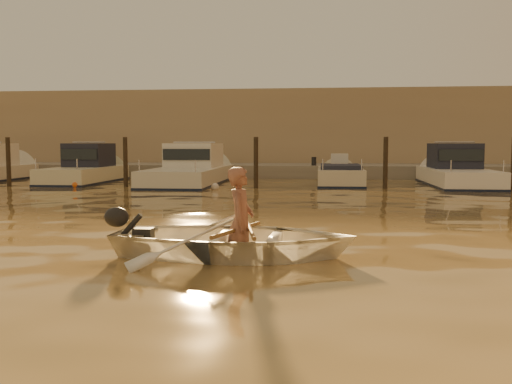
# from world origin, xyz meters

# --- Properties ---
(ground_plane) EXTENTS (160.00, 160.00, 0.00)m
(ground_plane) POSITION_xyz_m (0.00, 0.00, 0.00)
(ground_plane) COLOR olive
(ground_plane) RESTS_ON ground
(dinghy) EXTENTS (3.86, 2.83, 0.78)m
(dinghy) POSITION_xyz_m (0.99, 0.24, 0.27)
(dinghy) COLOR white
(dinghy) RESTS_ON ground_plane
(person) EXTENTS (0.43, 0.63, 1.69)m
(person) POSITION_xyz_m (1.09, 0.24, 0.55)
(person) COLOR #905948
(person) RESTS_ON dinghy
(outboard_motor) EXTENTS (0.91, 0.43, 0.70)m
(outboard_motor) POSITION_xyz_m (-0.51, 0.30, 0.28)
(outboard_motor) COLOR black
(outboard_motor) RESTS_ON dinghy
(oar_port) EXTENTS (0.42, 2.08, 0.13)m
(oar_port) POSITION_xyz_m (1.24, 0.23, 0.42)
(oar_port) COLOR brown
(oar_port) RESTS_ON dinghy
(oar_starboard) EXTENTS (0.50, 2.07, 0.13)m
(oar_starboard) POSITION_xyz_m (1.04, 0.24, 0.42)
(oar_starboard) COLOR brown
(oar_starboard) RESTS_ON dinghy
(moored_boat_1) EXTENTS (2.16, 6.46, 1.75)m
(moored_boat_1) POSITION_xyz_m (-8.18, 16.00, 0.62)
(moored_boat_1) COLOR beige
(moored_boat_1) RESTS_ON ground_plane
(moored_boat_2) EXTENTS (2.66, 8.79, 1.75)m
(moored_boat_2) POSITION_xyz_m (-3.34, 16.00, 0.62)
(moored_boat_2) COLOR silver
(moored_boat_2) RESTS_ON ground_plane
(moored_boat_3) EXTENTS (1.86, 5.44, 0.95)m
(moored_boat_3) POSITION_xyz_m (3.16, 16.00, 0.22)
(moored_boat_3) COLOR beige
(moored_boat_3) RESTS_ON ground_plane
(moored_boat_4) EXTENTS (2.31, 7.09, 1.75)m
(moored_boat_4) POSITION_xyz_m (7.98, 16.00, 0.62)
(moored_boat_4) COLOR white
(moored_boat_4) RESTS_ON ground_plane
(piling_0) EXTENTS (0.18, 0.18, 2.20)m
(piling_0) POSITION_xyz_m (-10.50, 13.80, 0.90)
(piling_0) COLOR #2D2319
(piling_0) RESTS_ON ground_plane
(piling_1) EXTENTS (0.18, 0.18, 2.20)m
(piling_1) POSITION_xyz_m (-5.50, 13.80, 0.90)
(piling_1) COLOR #2D2319
(piling_1) RESTS_ON ground_plane
(piling_2) EXTENTS (0.18, 0.18, 2.20)m
(piling_2) POSITION_xyz_m (-0.20, 13.80, 0.90)
(piling_2) COLOR #2D2319
(piling_2) RESTS_ON ground_plane
(piling_3) EXTENTS (0.18, 0.18, 2.20)m
(piling_3) POSITION_xyz_m (4.80, 13.80, 0.90)
(piling_3) COLOR #2D2319
(piling_3) RESTS_ON ground_plane
(fender_b) EXTENTS (0.30, 0.30, 0.30)m
(fender_b) POSITION_xyz_m (-7.38, 13.26, 0.10)
(fender_b) COLOR orange
(fender_b) RESTS_ON ground_plane
(fender_c) EXTENTS (0.30, 0.30, 0.30)m
(fender_c) POSITION_xyz_m (-1.66, 12.83, 0.10)
(fender_c) COLOR silver
(fender_c) RESTS_ON ground_plane
(fender_d) EXTENTS (0.30, 0.30, 0.30)m
(fender_d) POSITION_xyz_m (3.13, 13.88, 0.10)
(fender_d) COLOR #D85919
(fender_d) RESTS_ON ground_plane
(fender_e) EXTENTS (0.30, 0.30, 0.30)m
(fender_e) POSITION_xyz_m (7.55, 13.43, 0.10)
(fender_e) COLOR white
(fender_e) RESTS_ON ground_plane
(quay) EXTENTS (52.00, 4.00, 1.00)m
(quay) POSITION_xyz_m (0.00, 21.50, 0.15)
(quay) COLOR gray
(quay) RESTS_ON ground_plane
(waterfront_building) EXTENTS (46.00, 7.00, 4.80)m
(waterfront_building) POSITION_xyz_m (0.00, 27.00, 2.40)
(waterfront_building) COLOR #9E8466
(waterfront_building) RESTS_ON quay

